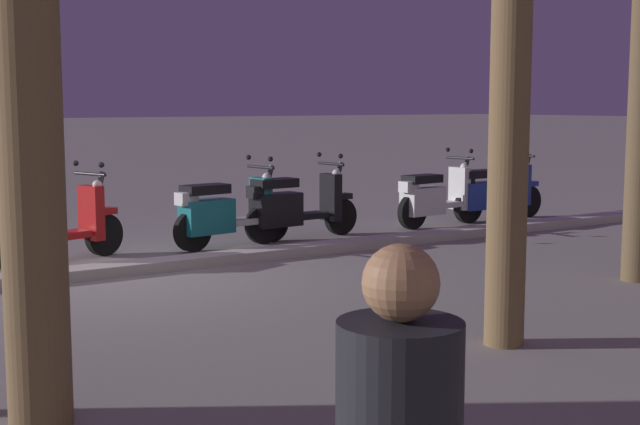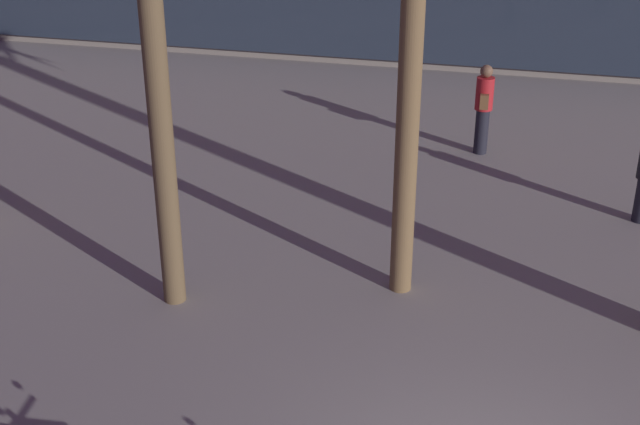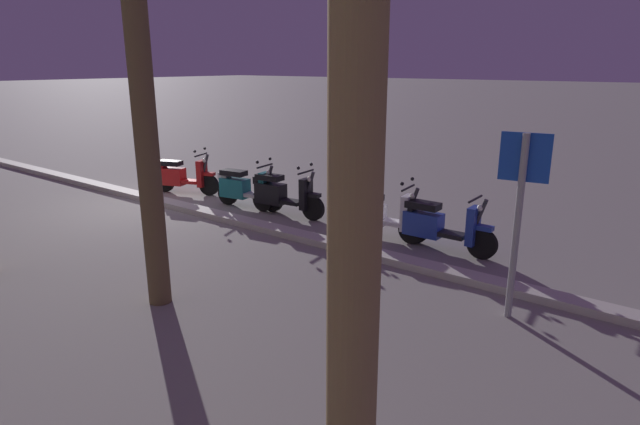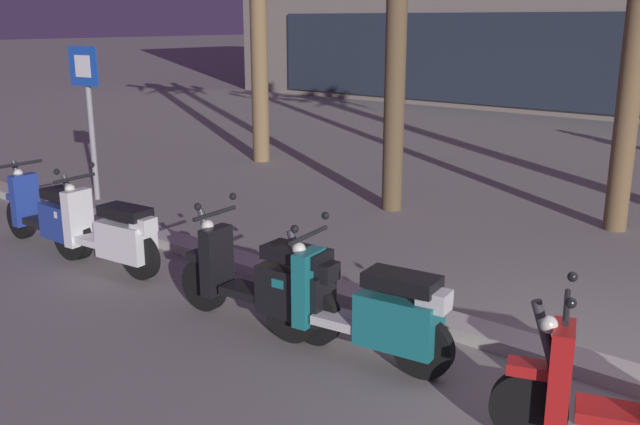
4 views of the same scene
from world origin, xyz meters
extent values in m
cylinder|color=brown|center=(-1.56, 4.22, 3.10)|extent=(0.31, 0.31, 6.21)
cylinder|color=brown|center=(-4.53, 3.16, 3.23)|extent=(0.30, 0.30, 6.47)
cylinder|color=black|center=(-0.89, 9.71, 0.44)|extent=(0.26, 0.26, 0.89)
cylinder|color=#B21E23|center=(-0.89, 9.71, 1.20)|extent=(0.34, 0.34, 0.63)
sphere|color=brown|center=(-0.89, 9.71, 1.64)|extent=(0.24, 0.24, 0.24)
cube|color=brown|center=(-0.87, 9.49, 1.11)|extent=(0.17, 0.13, 0.28)
camera|label=1|loc=(3.31, 9.09, 1.87)|focal=49.88mm
camera|label=2|loc=(-0.09, -6.33, 6.27)|focal=48.64mm
camera|label=3|loc=(-10.42, 7.18, 3.20)|focal=29.74mm
camera|label=4|loc=(1.32, -5.59, 2.79)|focal=39.94mm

